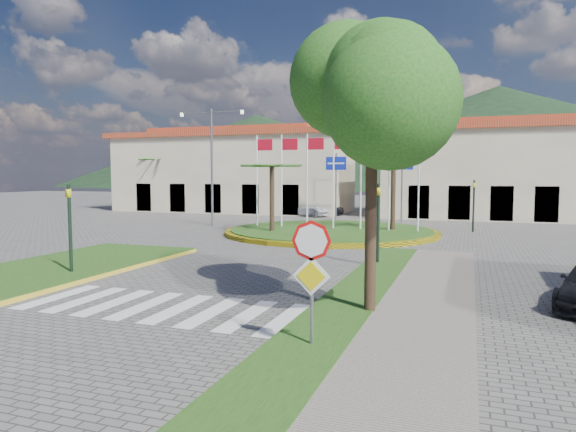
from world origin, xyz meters
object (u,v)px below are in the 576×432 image
(deciduous_tree, at_px, (372,107))
(car_dark_b, at_px, (432,210))
(stop_sign, at_px, (311,264))
(white_van, at_px, (308,209))
(roundabout_island, at_px, (331,231))
(car_dark_a, at_px, (323,208))

(deciduous_tree, height_order, car_dark_b, deciduous_tree)
(stop_sign, relative_size, white_van, 0.59)
(white_van, bearing_deg, car_dark_b, -64.40)
(roundabout_island, height_order, stop_sign, roundabout_island)
(roundabout_island, relative_size, car_dark_b, 3.31)
(white_van, height_order, car_dark_b, car_dark_b)
(stop_sign, bearing_deg, car_dark_b, 90.05)
(stop_sign, bearing_deg, roundabout_island, 103.73)
(car_dark_a, bearing_deg, deciduous_tree, 176.81)
(roundabout_island, relative_size, white_van, 2.83)
(stop_sign, distance_m, deciduous_tree, 4.59)
(car_dark_a, bearing_deg, car_dark_b, -109.82)
(stop_sign, xyz_separation_m, white_van, (-10.18, 32.33, -1.17))
(car_dark_a, bearing_deg, white_van, 116.94)
(deciduous_tree, relative_size, car_dark_b, 1.77)
(stop_sign, relative_size, car_dark_b, 0.69)
(deciduous_tree, height_order, car_dark_a, deciduous_tree)
(roundabout_island, height_order, deciduous_tree, deciduous_tree)
(roundabout_island, distance_m, car_dark_b, 14.44)
(stop_sign, xyz_separation_m, car_dark_b, (-0.03, 33.63, -1.16))
(deciduous_tree, distance_m, white_van, 31.55)
(roundabout_island, xyz_separation_m, car_dark_b, (4.86, 13.59, 0.46))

